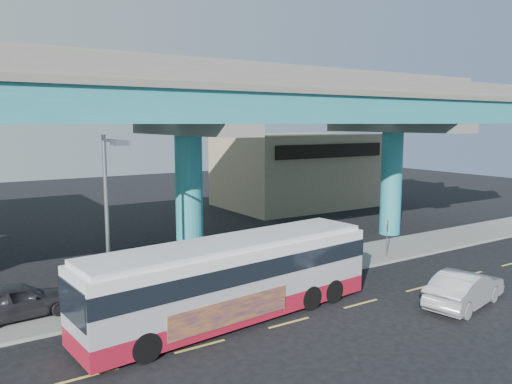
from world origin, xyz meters
TOP-DOWN VIEW (x-y plane):
  - ground at (0.00, 0.00)m, footprint 120.00×120.00m
  - sidewalk at (0.00, 5.50)m, footprint 70.00×4.00m
  - lane_markings at (-0.00, -0.30)m, footprint 58.00×0.12m
  - viaduct at (-0.00, 9.11)m, footprint 52.00×12.40m
  - building_beige at (18.00, 22.98)m, footprint 14.00×10.23m
  - transit_bus at (-1.70, 1.28)m, footprint 13.20×4.07m
  - sedan at (7.67, -2.95)m, footprint 3.64×5.52m
  - parked_car at (-9.21, 5.76)m, footprint 2.30×4.55m
  - street_lamp at (-5.96, 3.45)m, footprint 0.50×2.44m
  - stop_sign at (10.47, 4.18)m, footprint 0.55×0.44m

SIDE VIEW (x-z plane):
  - ground at x=0.00m, z-range 0.00..0.00m
  - lane_markings at x=0.00m, z-range 0.00..0.01m
  - sidewalk at x=0.00m, z-range 0.00..0.15m
  - sedan at x=7.67m, z-range 0.00..1.59m
  - parked_car at x=-9.21m, z-range 0.15..1.62m
  - stop_sign at x=10.47m, z-range 0.62..2.88m
  - transit_bus at x=-1.70m, z-range 0.16..3.50m
  - building_beige at x=18.00m, z-range 0.01..7.01m
  - street_lamp at x=-5.96m, z-range 1.28..8.71m
  - viaduct at x=0.00m, z-range 3.29..14.99m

